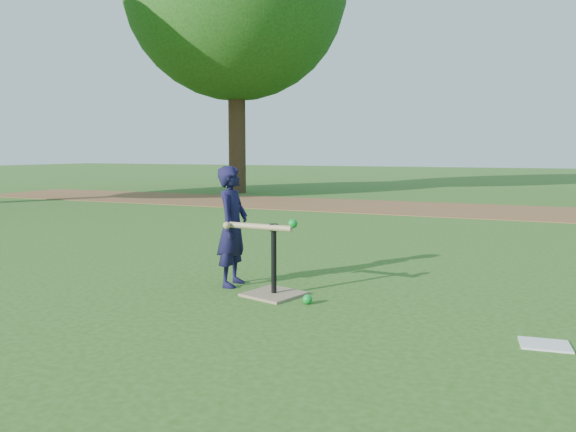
% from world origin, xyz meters
% --- Properties ---
extents(ground, '(80.00, 80.00, 0.00)m').
position_xyz_m(ground, '(0.00, 0.00, 0.00)').
color(ground, '#285116').
rests_on(ground, ground).
extents(dirt_strip, '(24.00, 3.00, 0.01)m').
position_xyz_m(dirt_strip, '(0.00, 7.50, 0.01)').
color(dirt_strip, brown).
rests_on(dirt_strip, ground).
extents(child, '(0.31, 0.43, 1.09)m').
position_xyz_m(child, '(-0.47, -0.17, 0.55)').
color(child, black).
rests_on(child, ground).
extents(wiffle_ball_ground, '(0.08, 0.08, 0.08)m').
position_xyz_m(wiffle_ball_ground, '(0.40, -0.49, 0.04)').
color(wiffle_ball_ground, '#0C8825').
rests_on(wiffle_ball_ground, ground).
extents(clipboard, '(0.32, 0.26, 0.01)m').
position_xyz_m(clipboard, '(2.13, -0.79, 0.01)').
color(clipboard, silver).
rests_on(clipboard, ground).
extents(batting_tee, '(0.53, 0.53, 0.61)m').
position_xyz_m(batting_tee, '(0.03, -0.35, 0.11)').
color(batting_tee, '#8B7258').
rests_on(batting_tee, ground).
extents(swing_action, '(0.65, 0.17, 0.11)m').
position_xyz_m(swing_action, '(-0.06, -0.36, 0.59)').
color(swing_action, tan).
rests_on(swing_action, ground).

